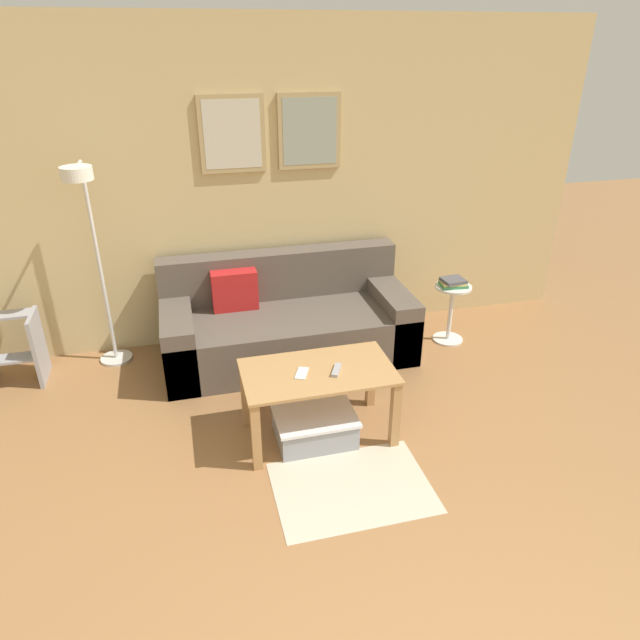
{
  "coord_description": "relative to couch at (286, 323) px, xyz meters",
  "views": [
    {
      "loc": [
        -0.69,
        -0.84,
        2.39
      ],
      "look_at": [
        0.07,
        2.13,
        0.85
      ],
      "focal_mm": 32.0,
      "sensor_mm": 36.0,
      "label": 1
    }
  ],
  "objects": [
    {
      "name": "wall_back",
      "position": [
        -0.08,
        0.45,
        1.01
      ],
      "size": [
        5.6,
        0.09,
        2.55
      ],
      "color": "tan",
      "rests_on": "ground_plane"
    },
    {
      "name": "area_rug",
      "position": [
        0.05,
        -1.66,
        -0.27
      ],
      "size": [
        0.91,
        0.66,
        0.01
      ],
      "primitive_type": "cube",
      "color": "#C1B299",
      "rests_on": "ground_plane"
    },
    {
      "name": "couch",
      "position": [
        0.0,
        0.0,
        0.0
      ],
      "size": [
        1.98,
        0.87,
        0.8
      ],
      "color": "brown",
      "rests_on": "ground_plane"
    },
    {
      "name": "coffee_table",
      "position": [
        -0.02,
        -1.11,
        0.12
      ],
      "size": [
        0.96,
        0.55,
        0.49
      ],
      "color": "#AD7F4C",
      "rests_on": "ground_plane"
    },
    {
      "name": "storage_bin",
      "position": [
        -0.05,
        -1.15,
        -0.18
      ],
      "size": [
        0.52,
        0.42,
        0.2
      ],
      "color": "gray",
      "rests_on": "ground_plane"
    },
    {
      "name": "floor_lamp",
      "position": [
        -1.38,
        0.09,
        0.84
      ],
      "size": [
        0.25,
        0.49,
        1.61
      ],
      "color": "silver",
      "rests_on": "ground_plane"
    },
    {
      "name": "side_table",
      "position": [
        1.41,
        -0.13,
        0.03
      ],
      "size": [
        0.3,
        0.3,
        0.51
      ],
      "color": "silver",
      "rests_on": "ground_plane"
    },
    {
      "name": "book_stack",
      "position": [
        1.4,
        -0.13,
        0.27
      ],
      "size": [
        0.23,
        0.19,
        0.06
      ],
      "color": "#387F4C",
      "rests_on": "side_table"
    },
    {
      "name": "remote_control",
      "position": [
        0.09,
        -1.15,
        0.22
      ],
      "size": [
        0.1,
        0.15,
        0.02
      ],
      "primitive_type": "cube",
      "rotation": [
        0.0,
        0.0,
        -0.46
      ],
      "color": "#99999E",
      "rests_on": "coffee_table"
    },
    {
      "name": "cell_phone",
      "position": [
        -0.12,
        -1.12,
        0.22
      ],
      "size": [
        0.12,
        0.15,
        0.01
      ],
      "primitive_type": "cube",
      "rotation": [
        0.0,
        0.0,
        -0.42
      ],
      "color": "silver",
      "rests_on": "coffee_table"
    },
    {
      "name": "step_stool",
      "position": [
        -2.08,
        0.09,
        0.01
      ],
      "size": [
        0.41,
        0.33,
        0.54
      ],
      "color": "#99999E",
      "rests_on": "ground_plane"
    }
  ]
}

